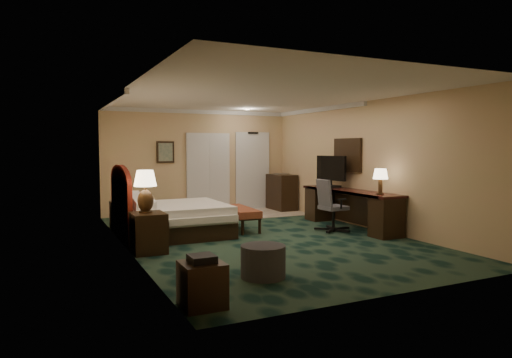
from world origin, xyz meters
name	(u,v)px	position (x,y,z in m)	size (l,w,h in m)	color
floor	(261,237)	(0.00, 0.00, 0.00)	(5.00, 7.50, 0.00)	black
ceiling	(261,95)	(0.00, 0.00, 2.70)	(5.00, 7.50, 0.00)	silver
wall_back	(199,161)	(0.00, 3.75, 1.35)	(5.00, 0.00, 2.70)	#DBAC85
wall_front	(402,180)	(0.00, -3.75, 1.35)	(5.00, 0.00, 2.70)	#DBAC85
wall_left	(126,170)	(-2.50, 0.00, 1.35)	(0.00, 7.50, 2.70)	#DBAC85
wall_right	(366,165)	(2.50, 0.00, 1.35)	(0.00, 7.50, 2.70)	#DBAC85
crown_molding	(261,98)	(0.00, 0.00, 2.65)	(5.00, 7.50, 0.10)	silver
tile_patch	(243,214)	(0.90, 2.90, 0.01)	(3.20, 1.70, 0.01)	beige
headboard	(121,202)	(-2.44, 1.00, 0.70)	(0.12, 2.00, 1.40)	#470C08
entry_door	(252,171)	(1.55, 3.72, 1.05)	(1.02, 0.06, 2.18)	silver
closet_doors	(208,173)	(0.25, 3.71, 1.05)	(1.20, 0.06, 2.10)	silver
wall_art	(165,152)	(-0.90, 3.71, 1.60)	(0.45, 0.06, 0.55)	#47695C
wall_mirror	(347,155)	(2.46, 0.60, 1.55)	(0.05, 0.95, 0.75)	white
bed	(175,220)	(-1.43, 0.90, 0.31)	(1.94, 1.79, 0.61)	silver
nightstand_near	(148,233)	(-2.22, -0.35, 0.33)	(0.52, 0.60, 0.65)	black
nightstand_far	(122,215)	(-2.25, 2.09, 0.29)	(0.46, 0.53, 0.58)	black
lamp_near	(145,191)	(-2.25, -0.31, 1.00)	(0.37, 0.37, 0.70)	black
lamp_far	(122,185)	(-2.25, 2.12, 0.92)	(0.37, 0.37, 0.69)	black
bed_bench	(240,219)	(-0.05, 0.92, 0.23)	(0.47, 1.36, 0.46)	maroon
ottoman	(263,261)	(-1.15, -2.44, 0.21)	(0.60, 0.60, 0.43)	#2C2C2E
side_table	(202,285)	(-2.24, -3.17, 0.24)	(0.45, 0.45, 0.49)	black
desk	(350,209)	(2.18, 0.12, 0.41)	(0.61, 2.82, 0.81)	black
tv	(331,172)	(2.18, 0.83, 1.17)	(0.08, 0.92, 0.72)	black
desk_lamp	(380,181)	(2.15, -0.87, 1.07)	(0.29, 0.29, 0.51)	black
desk_chair	(334,205)	(1.62, -0.08, 0.54)	(0.63, 0.59, 1.08)	#505154
minibar	(282,192)	(2.19, 3.20, 0.49)	(0.51, 0.92, 0.98)	black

